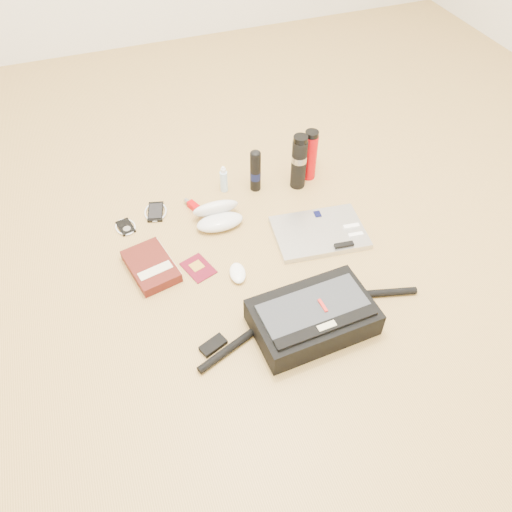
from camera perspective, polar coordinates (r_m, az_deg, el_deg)
name	(u,v)px	position (r m, az deg, el deg)	size (l,w,h in m)	color
ground	(271,272)	(1.82, 1.73, -1.82)	(4.00, 4.00, 0.00)	#B08A49
messenger_bag	(312,317)	(1.65, 6.45, -6.96)	(0.81, 0.26, 0.11)	black
laptop	(320,232)	(1.96, 7.29, 2.68)	(0.37, 0.28, 0.03)	#B6B6B8
book	(151,266)	(1.85, -11.86, -1.14)	(0.19, 0.25, 0.04)	#45120D
passport	(198,268)	(1.84, -6.62, -1.36)	(0.12, 0.14, 0.01)	#540918
mouse	(238,273)	(1.80, -2.12, -1.95)	(0.07, 0.11, 0.03)	white
sunglasses_case	(218,215)	(1.98, -4.39, 4.67)	(0.19, 0.16, 0.11)	silver
ipod	(126,227)	(2.04, -14.69, 3.23)	(0.09, 0.10, 0.01)	black
phone	(156,212)	(2.08, -11.40, 4.99)	(0.11, 0.13, 0.01)	black
inhaler	(193,206)	(2.07, -7.23, 5.73)	(0.06, 0.10, 0.03)	#AC0206
spray_bottle	(224,180)	(2.12, -3.70, 8.63)	(0.04, 0.04, 0.12)	#AFD5EF
aerosol_can	(255,171)	(2.10, -0.06, 9.73)	(0.05, 0.05, 0.19)	black
thermos_black	(299,162)	(2.11, 4.93, 10.68)	(0.07, 0.07, 0.25)	black
thermos_red	(310,155)	(2.17, 6.19, 11.38)	(0.07, 0.07, 0.23)	#BB070C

